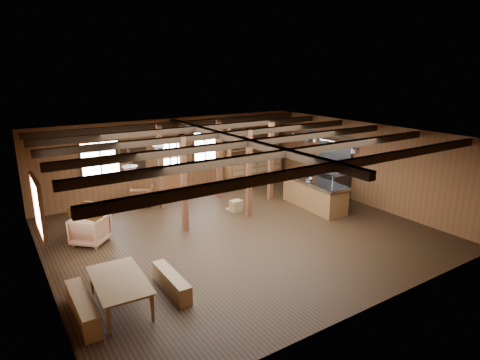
{
  "coord_description": "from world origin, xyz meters",
  "views": [
    {
      "loc": [
        -5.73,
        -8.91,
        4.55
      ],
      "look_at": [
        0.66,
        0.98,
        1.24
      ],
      "focal_mm": 30.0,
      "sensor_mm": 36.0,
      "label": 1
    }
  ],
  "objects_px": {
    "armchair_a": "(86,215)",
    "armchair_b": "(142,196)",
    "kitchen_island": "(314,194)",
    "commercial_range": "(328,178)",
    "dining_table": "(122,292)",
    "armchair_c": "(90,230)"
  },
  "relations": [
    {
      "from": "commercial_range",
      "to": "armchair_c",
      "type": "relative_size",
      "value": 2.41
    },
    {
      "from": "commercial_range",
      "to": "armchair_b",
      "type": "bearing_deg",
      "value": 156.9
    },
    {
      "from": "kitchen_island",
      "to": "commercial_range",
      "type": "bearing_deg",
      "value": 30.69
    },
    {
      "from": "kitchen_island",
      "to": "armchair_b",
      "type": "xyz_separation_m",
      "value": [
        -4.78,
        3.32,
        -0.15
      ]
    },
    {
      "from": "commercial_range",
      "to": "armchair_c",
      "type": "height_order",
      "value": "commercial_range"
    },
    {
      "from": "armchair_c",
      "to": "kitchen_island",
      "type": "bearing_deg",
      "value": -144.83
    },
    {
      "from": "commercial_range",
      "to": "armchair_a",
      "type": "bearing_deg",
      "value": 167.99
    },
    {
      "from": "commercial_range",
      "to": "dining_table",
      "type": "relative_size",
      "value": 1.19
    },
    {
      "from": "armchair_b",
      "to": "kitchen_island",
      "type": "bearing_deg",
      "value": 170.88
    },
    {
      "from": "armchair_b",
      "to": "armchair_c",
      "type": "height_order",
      "value": "armchair_c"
    },
    {
      "from": "kitchen_island",
      "to": "armchair_a",
      "type": "relative_size",
      "value": 3.47
    },
    {
      "from": "armchair_b",
      "to": "armchair_c",
      "type": "xyz_separation_m",
      "value": [
        -2.22,
        -2.22,
        0.05
      ]
    },
    {
      "from": "commercial_range",
      "to": "armchair_c",
      "type": "bearing_deg",
      "value": 177.31
    },
    {
      "from": "armchair_a",
      "to": "commercial_range",
      "type": "bearing_deg",
      "value": 131.48
    },
    {
      "from": "dining_table",
      "to": "kitchen_island",
      "type": "bearing_deg",
      "value": -69.63
    },
    {
      "from": "kitchen_island",
      "to": "dining_table",
      "type": "relative_size",
      "value": 1.48
    },
    {
      "from": "commercial_range",
      "to": "armchair_a",
      "type": "xyz_separation_m",
      "value": [
        -8.17,
        1.74,
        -0.32
      ]
    },
    {
      "from": "dining_table",
      "to": "commercial_range",
      "type": "bearing_deg",
      "value": -67.93
    },
    {
      "from": "commercial_range",
      "to": "dining_table",
      "type": "distance_m",
      "value": 9.06
    },
    {
      "from": "armchair_a",
      "to": "armchair_c",
      "type": "relative_size",
      "value": 0.86
    },
    {
      "from": "armchair_a",
      "to": "armchair_b",
      "type": "bearing_deg",
      "value": 166.78
    },
    {
      "from": "kitchen_island",
      "to": "dining_table",
      "type": "bearing_deg",
      "value": -159.44
    }
  ]
}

